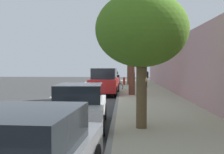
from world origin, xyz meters
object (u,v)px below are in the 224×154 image
parked_suv_red_mid (105,81)px  street_tree_far_end (132,35)px  parked_sedan_silver_far (111,78)px  fire_hydrant (124,81)px  street_tree_mid_block (142,30)px  parked_sedan_white_second (80,106)px  pedestrian_on_phone (146,77)px  cyclist_with_backpack (116,79)px  street_tree_corner (129,49)px  bicycle_at_curb (114,87)px

parked_suv_red_mid → street_tree_far_end: size_ratio=0.88×
parked_sedan_silver_far → fire_hydrant: parked_sedan_silver_far is taller
street_tree_mid_block → street_tree_far_end: bearing=90.0°
parked_sedan_white_second → parked_sedan_silver_far: (0.10, 23.74, 0.00)m
street_tree_mid_block → pedestrian_on_phone: street_tree_mid_block is taller
fire_hydrant → cyclist_with_backpack: bearing=-96.7°
cyclist_with_backpack → fire_hydrant: cyclist_with_backpack is taller
parked_suv_red_mid → street_tree_far_end: street_tree_far_end is taller
parked_suv_red_mid → street_tree_corner: 10.61m
bicycle_at_curb → street_tree_corner: street_tree_corner is taller
bicycle_at_curb → cyclist_with_backpack: bearing=-63.5°
bicycle_at_curb → pedestrian_on_phone: bearing=39.3°
parked_sedan_silver_far → cyclist_with_backpack: 9.29m
parked_sedan_silver_far → street_tree_corner: (2.03, -2.70, 3.27)m
cyclist_with_backpack → street_tree_far_end: street_tree_far_end is taller
street_tree_far_end → fire_hydrant: (-0.52, 10.05, -3.74)m
parked_sedan_silver_far → bicycle_at_curb: (0.61, -8.79, -0.39)m
street_tree_corner → pedestrian_on_phone: 4.93m
pedestrian_on_phone → street_tree_corner: bearing=112.4°
parked_sedan_silver_far → street_tree_mid_block: bearing=-85.3°
parked_suv_red_mid → cyclist_with_backpack: size_ratio=2.73×
bicycle_at_curb → pedestrian_on_phone: 3.87m
cyclist_with_backpack → street_tree_mid_block: bearing=-85.5°
parked_sedan_silver_far → fire_hydrant: (1.51, -3.56, -0.19)m
parked_sedan_white_second → parked_sedan_silver_far: bearing=89.7°
parked_sedan_white_second → fire_hydrant: 20.24m
cyclist_with_backpack → street_tree_far_end: size_ratio=0.32×
parked_suv_red_mid → street_tree_corner: (1.96, 9.99, 3.00)m
street_tree_mid_block → pedestrian_on_phone: bearing=85.2°
fire_hydrant → street_tree_far_end: bearing=-87.0°
parked_suv_red_mid → fire_hydrant: parked_suv_red_mid is taller
bicycle_at_curb → fire_hydrant: fire_hydrant is taller
cyclist_with_backpack → street_tree_mid_block: street_tree_mid_block is taller
cyclist_with_backpack → street_tree_corner: size_ratio=0.35×
parked_suv_red_mid → street_tree_mid_block: 12.14m
parked_suv_red_mid → bicycle_at_curb: (0.54, 3.89, -0.67)m
parked_sedan_white_second → street_tree_mid_block: size_ratio=1.01×
street_tree_far_end → fire_hydrant: street_tree_far_end is taller
fire_hydrant → parked_sedan_white_second: bearing=-94.6°
street_tree_mid_block → fire_hydrant: (-0.52, 20.89, -2.75)m
bicycle_at_curb → parked_sedan_white_second: bearing=-92.8°
street_tree_corner → street_tree_far_end: bearing=-90.0°
cyclist_with_backpack → street_tree_corner: bearing=79.7°
parked_suv_red_mid → parked_sedan_silver_far: 12.69m
parked_sedan_white_second → bicycle_at_curb: 14.96m
parked_suv_red_mid → parked_sedan_silver_far: (-0.07, 12.68, -0.27)m
street_tree_mid_block → street_tree_corner: size_ratio=0.89×
parked_suv_red_mid → pedestrian_on_phone: size_ratio=2.72×
cyclist_with_backpack → fire_hydrant: (0.67, 5.68, -0.50)m
parked_sedan_silver_far → parked_sedan_white_second: bearing=-90.3°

